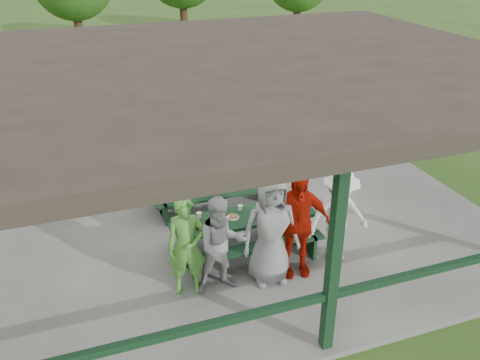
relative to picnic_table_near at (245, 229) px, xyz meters
name	(u,v)px	position (x,y,z in m)	size (l,w,h in m)	color
ground	(237,221)	(0.28, 1.20, -0.57)	(90.00, 90.00, 0.00)	#2E5119
concrete_slab	(237,219)	(0.28, 1.20, -0.52)	(10.00, 8.00, 0.10)	slate
pavilion_structure	(237,69)	(0.28, 1.20, 2.60)	(10.60, 8.60, 3.24)	black
picnic_table_near	(245,229)	(0.00, 0.00, 0.00)	(2.53, 1.39, 0.75)	black
picnic_table_far	(213,181)	(0.02, 2.00, 0.01)	(2.70, 1.39, 0.75)	black
table_setting	(250,212)	(0.11, 0.02, 0.31)	(2.48, 0.45, 0.10)	white
contestant_green	(187,246)	(-1.25, -0.75, 0.38)	(0.62, 0.41, 1.71)	#4F9939
contestant_grey_left	(221,245)	(-0.71, -0.88, 0.36)	(0.81, 0.63, 1.68)	gray
contestant_grey_mid	(271,229)	(0.12, -0.90, 0.50)	(0.95, 0.62, 1.94)	gray
contestant_red	(296,223)	(0.59, -0.87, 0.49)	(1.13, 0.47, 1.93)	#A61305
contestant_white_fedora	(339,216)	(1.45, -0.76, 0.40)	(1.17, 0.74, 1.79)	silver
spectator_lblue	(185,155)	(-0.33, 2.99, 0.26)	(1.36, 0.43, 1.47)	#9BD1F0
spectator_blue	(128,145)	(-1.53, 3.46, 0.48)	(0.70, 0.46, 1.91)	teal
spectator_grey	(276,142)	(1.87, 2.92, 0.30)	(0.75, 0.58, 1.54)	gray
pickup_truck	(219,74)	(2.59, 9.73, 0.19)	(2.53, 5.50, 1.53)	silver
farm_trailer	(32,90)	(-3.67, 10.15, 0.08)	(3.79, 1.74, 1.32)	navy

